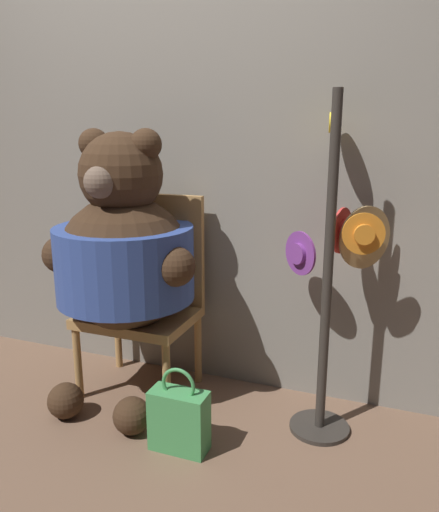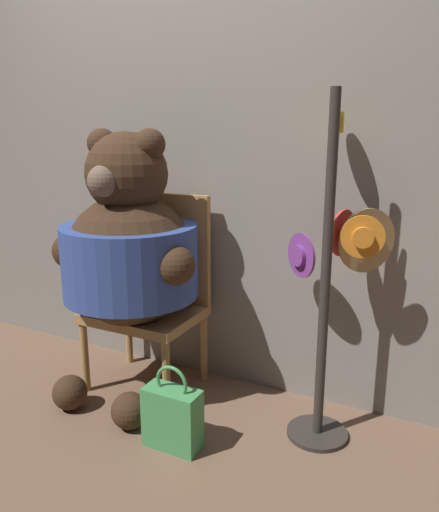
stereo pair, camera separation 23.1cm
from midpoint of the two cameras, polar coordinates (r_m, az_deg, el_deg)
ground_plane at (r=2.64m, az=-6.97°, el=-17.20°), size 14.00×14.00×0.00m
wall_back at (r=2.75m, az=-1.00°, el=13.57°), size 8.00×0.10×2.68m
chair at (r=2.72m, az=-5.21°, el=-3.60°), size 0.57×0.44×1.04m
teddy_bear at (r=2.54m, az=-7.74°, el=0.47°), size 0.83×0.74×1.38m
hat_display_rack at (r=2.26m, az=15.91°, el=-2.03°), size 0.47×0.41×1.54m
handbag_on_ground at (r=2.31m, az=-2.41°, el=-17.95°), size 0.26×0.12×0.39m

